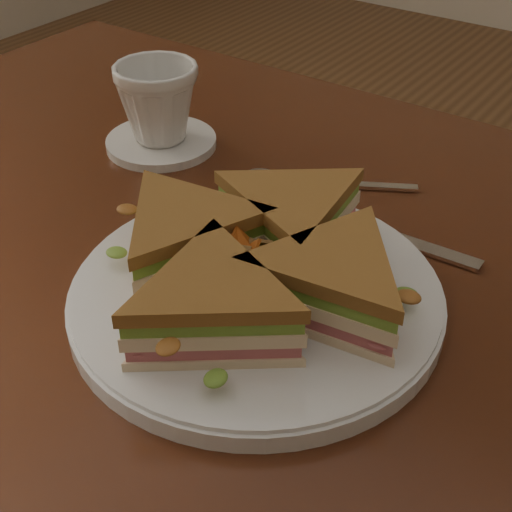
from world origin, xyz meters
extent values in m
cube|color=black|center=(0.00, 0.00, 0.73)|extent=(1.20, 0.80, 0.04)
cylinder|color=black|center=(-0.54, 0.34, 0.35)|extent=(0.06, 0.06, 0.71)
cylinder|color=white|center=(0.04, -0.04, 0.76)|extent=(0.31, 0.31, 0.02)
cube|color=silver|center=(0.02, 0.17, 0.75)|extent=(0.12, 0.07, 0.00)
ellipsoid|color=silver|center=(-0.07, 0.13, 0.76)|extent=(0.05, 0.03, 0.01)
cube|color=silver|center=(0.08, 0.11, 0.75)|extent=(0.20, 0.02, 0.00)
cube|color=silver|center=(-0.01, 0.10, 0.75)|extent=(0.05, 0.01, 0.00)
cylinder|color=white|center=(-0.21, 0.13, 0.76)|extent=(0.13, 0.13, 0.01)
imported|color=white|center=(-0.21, 0.13, 0.80)|extent=(0.11, 0.11, 0.09)
camera|label=1|loc=(0.30, -0.42, 1.14)|focal=50.00mm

